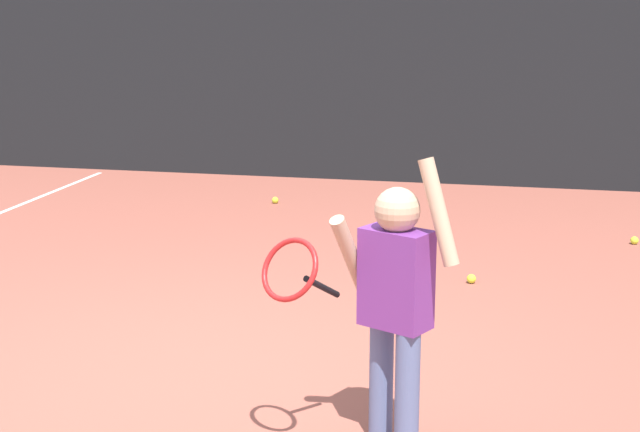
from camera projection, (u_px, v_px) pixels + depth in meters
ground_plane at (210, 377)px, 5.07m from camera, size 20.00×20.00×0.00m
tennis_player at (391, 295)px, 4.11m from camera, size 0.87×0.55×1.35m
tennis_ball_0 at (471, 279)px, 6.73m from camera, size 0.07×0.07×0.07m
tennis_ball_4 at (275, 200)px, 9.35m from camera, size 0.07×0.07×0.07m
tennis_ball_7 at (634, 240)px, 7.80m from camera, size 0.07×0.07×0.07m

